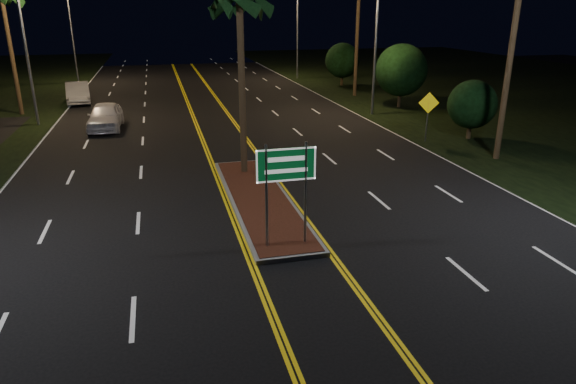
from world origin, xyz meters
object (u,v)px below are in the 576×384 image
object	(u,v)px
streetlight_left_far	(75,23)
shrub_near	(472,105)
streetlight_right_mid	(371,30)
car_far	(78,91)
streetlight_right_far	(294,22)
median_island	(260,199)
shrub_mid	(401,70)
shrub_far	(342,60)
warning_sign	(428,109)
car_near	(105,114)
highway_sign	(286,174)
streetlight_left_mid	(30,32)
palm_median	(239,1)

from	to	relation	value
streetlight_left_far	shrub_near	bearing A→B (deg)	-51.21
streetlight_left_far	streetlight_right_mid	world-z (taller)	same
car_far	streetlight_right_far	bearing A→B (deg)	18.92
median_island	streetlight_right_mid	bearing A→B (deg)	54.72
shrub_mid	shrub_far	distance (m)	12.01
median_island	shrub_mid	size ratio (longest dim) A/B	2.22
streetlight_right_mid	car_far	xyz separation A→B (m)	(-20.11, 9.89, -4.73)
median_island	warning_sign	xyz separation A→B (m)	(10.80, 6.99, 1.71)
car_near	shrub_near	bearing A→B (deg)	-18.73
median_island	streetlight_right_far	world-z (taller)	streetlight_right_far
median_island	car_near	world-z (taller)	car_near
median_island	warning_sign	world-z (taller)	warning_sign
highway_sign	streetlight_right_mid	world-z (taller)	streetlight_right_mid
streetlight_right_far	shrub_mid	bearing A→B (deg)	-79.34
streetlight_left_far	warning_sign	size ratio (longest dim) A/B	3.30
car_near	car_far	distance (m)	10.57
streetlight_left_far	streetlight_left_mid	bearing A→B (deg)	-90.00
shrub_far	car_near	distance (m)	25.02
streetlight_left_far	car_near	xyz separation A→B (m)	(3.93, -22.30, -4.73)
palm_median	shrub_far	world-z (taller)	palm_median
median_island	streetlight_left_mid	xyz separation A→B (m)	(-10.61, 17.00, 5.57)
car_far	shrub_near	bearing A→B (deg)	-45.64
shrub_near	car_near	xyz separation A→B (m)	(-20.18, 7.70, -1.02)
highway_sign	streetlight_right_far	xyz separation A→B (m)	(10.61, 39.20, 3.25)
median_island	shrub_far	world-z (taller)	shrub_far
median_island	palm_median	bearing A→B (deg)	90.00
shrub_mid	median_island	bearing A→B (deg)	-129.47
shrub_far	warning_sign	xyz separation A→B (m)	(-3.00, -22.01, -0.54)
palm_median	car_far	world-z (taller)	palm_median
car_near	car_far	size ratio (longest dim) A/B	1.00
streetlight_left_mid	streetlight_right_far	distance (m)	27.83
highway_sign	streetlight_left_far	size ratio (longest dim) A/B	0.36
shrub_mid	car_near	bearing A→B (deg)	-173.66
car_far	highway_sign	bearing A→B (deg)	-79.68
median_island	highway_sign	bearing A→B (deg)	-90.00
warning_sign	shrub_far	bearing A→B (deg)	94.40
shrub_far	highway_sign	bearing A→B (deg)	-112.57
streetlight_right_far	streetlight_right_mid	bearing A→B (deg)	-90.00
car_far	streetlight_left_mid	bearing A→B (deg)	-105.78
median_island	streetlight_right_mid	size ratio (longest dim) A/B	1.14
streetlight_right_far	palm_median	xyz separation A→B (m)	(-10.61, -31.50, 1.62)
highway_sign	shrub_mid	world-z (taller)	shrub_mid
median_island	streetlight_right_mid	xyz separation A→B (m)	(10.61, 15.00, 5.57)
streetlight_left_far	shrub_far	xyz separation A→B (m)	(24.41, -8.00, -3.32)
car_near	warning_sign	world-z (taller)	warning_sign
shrub_mid	shrub_far	size ratio (longest dim) A/B	1.17
shrub_mid	shrub_far	bearing A→B (deg)	90.95
highway_sign	car_far	world-z (taller)	highway_sign
palm_median	shrub_mid	distance (m)	19.97
car_near	warning_sign	distance (m)	19.13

